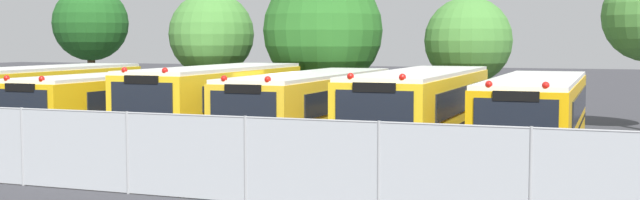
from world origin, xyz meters
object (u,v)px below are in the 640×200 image
object	(u,v)px
school_bus_4	(421,109)
traffic_cone	(285,180)
school_bus_2	(217,101)
tree_2	(326,30)
school_bus_1	(131,102)
school_bus_5	(536,114)
school_bus_3	(313,106)
tree_1	(213,34)
tree_3	(470,42)
tree_0	(90,24)
school_bus_0	(43,97)

from	to	relation	value
school_bus_4	traffic_cone	bearing A→B (deg)	78.77
school_bus_2	tree_2	world-z (taller)	tree_2
school_bus_1	school_bus_5	xyz separation A→B (m)	(14.23, -0.02, 0.03)
school_bus_4	traffic_cone	xyz separation A→B (m)	(-1.41, -7.46, -1.11)
school_bus_3	tree_1	xyz separation A→B (m)	(-7.94, 7.87, 2.44)
school_bus_2	tree_3	xyz separation A→B (m)	(7.19, 8.30, 2.03)
school_bus_2	school_bus_4	xyz separation A→B (m)	(7.25, -0.22, -0.02)
school_bus_4	tree_0	size ratio (longest dim) A/B	1.68
school_bus_3	school_bus_5	bearing A→B (deg)	178.81
school_bus_5	tree_2	distance (m)	12.47
school_bus_5	traffic_cone	size ratio (longest dim) A/B	16.14
tree_3	tree_1	bearing A→B (deg)	-178.59
tree_2	traffic_cone	distance (m)	16.47
school_bus_2	school_bus_0	bearing A→B (deg)	-0.57
school_bus_2	tree_1	distance (m)	9.47
school_bus_5	tree_2	xyz separation A→B (m)	(-9.52, 7.62, 2.63)
school_bus_0	tree_3	bearing A→B (deg)	-151.51
tree_1	tree_3	bearing A→B (deg)	1.41
tree_1	school_bus_1	bearing A→B (deg)	-83.43
school_bus_0	school_bus_3	size ratio (longest dim) A/B	0.93
school_bus_4	tree_3	size ratio (longest dim) A/B	2.00
school_bus_5	tree_0	distance (m)	25.39
tree_3	school_bus_1	bearing A→B (deg)	-142.61
school_bus_3	tree_2	size ratio (longest dim) A/B	1.66
tree_3	traffic_cone	bearing A→B (deg)	-94.82
school_bus_3	school_bus_4	world-z (taller)	school_bus_4
tree_1	traffic_cone	size ratio (longest dim) A/B	8.73
school_bus_4	tree_0	bearing A→B (deg)	-27.51
tree_2	tree_0	bearing A→B (deg)	171.01
school_bus_1	tree_0	bearing A→B (deg)	-47.00
tree_1	traffic_cone	world-z (taller)	tree_1
school_bus_2	tree_0	size ratio (longest dim) A/B	1.57
tree_1	tree_3	distance (m)	11.66
school_bus_2	tree_3	bearing A→B (deg)	-132.43
school_bus_4	traffic_cone	distance (m)	7.67
school_bus_2	tree_3	world-z (taller)	tree_3
school_bus_0	tree_0	bearing A→B (deg)	-63.94
school_bus_2	school_bus_4	distance (m)	7.25
tree_0	tree_2	world-z (taller)	tree_2
school_bus_3	tree_2	xyz separation A→B (m)	(-2.31, 7.54, 2.62)
school_bus_1	tree_1	distance (m)	8.35
school_bus_4	tree_1	distance (m)	14.51
school_bus_0	traffic_cone	distance (m)	15.21
school_bus_0	school_bus_2	world-z (taller)	school_bus_2
school_bus_3	tree_2	distance (m)	8.31
school_bus_0	tree_2	world-z (taller)	tree_2
traffic_cone	school_bus_3	bearing A→B (deg)	106.86
school_bus_3	traffic_cone	size ratio (longest dim) A/B	16.42
tree_1	traffic_cone	bearing A→B (deg)	-56.70
school_bus_5	traffic_cone	distance (m)	9.19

